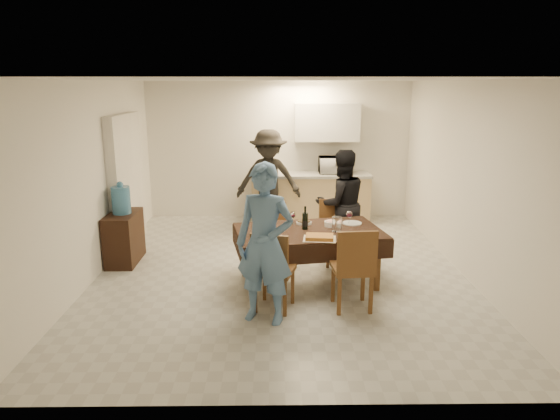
{
  "coord_description": "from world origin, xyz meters",
  "views": [
    {
      "loc": [
        -0.09,
        -6.56,
        2.56
      ],
      "look_at": [
        -0.01,
        -0.3,
        0.96
      ],
      "focal_mm": 32.0,
      "sensor_mm": 36.0,
      "label": 1
    }
  ],
  "objects": [
    {
      "name": "wine_glass_c",
      "position": [
        0.16,
        -0.12,
        0.81
      ],
      "size": [
        0.08,
        0.08,
        0.17
      ],
      "primitive_type": null,
      "color": "white",
      "rests_on": "dining_table"
    },
    {
      "name": "wine_glass_a",
      "position": [
        -0.19,
        -0.67,
        0.81
      ],
      "size": [
        0.08,
        0.08,
        0.17
      ],
      "primitive_type": null,
      "color": "white",
      "rests_on": "dining_table"
    },
    {
      "name": "ceiling",
      "position": [
        0.0,
        0.0,
        2.6
      ],
      "size": [
        5.0,
        6.0,
        0.02
      ],
      "primitive_type": "cube",
      "color": "white",
      "rests_on": "wall_back"
    },
    {
      "name": "savoury_tart",
      "position": [
        0.46,
        -0.8,
        0.75
      ],
      "size": [
        0.42,
        0.34,
        0.05
      ],
      "primitive_type": "cube",
      "rotation": [
        0.0,
        0.0,
        -0.12
      ],
      "color": "#D2893D",
      "rests_on": "dining_table"
    },
    {
      "name": "stub_partition",
      "position": [
        -2.42,
        1.2,
        1.05
      ],
      "size": [
        0.15,
        1.4,
        2.1
      ],
      "primitive_type": "cube",
      "color": "silver",
      "rests_on": "floor"
    },
    {
      "name": "plate_near_right",
      "position": [
        0.96,
        -0.72,
        0.73
      ],
      "size": [
        0.27,
        0.27,
        0.02
      ],
      "primitive_type": "cylinder",
      "color": "white",
      "rests_on": "dining_table"
    },
    {
      "name": "plate_far_left",
      "position": [
        -0.24,
        -0.12,
        0.73
      ],
      "size": [
        0.24,
        0.24,
        0.01
      ],
      "primitive_type": "cylinder",
      "color": "white",
      "rests_on": "dining_table"
    },
    {
      "name": "microwave",
      "position": [
        1.04,
        2.68,
        1.07
      ],
      "size": [
        0.56,
        0.38,
        0.31
      ],
      "primitive_type": "imported",
      "rotation": [
        0.0,
        0.0,
        3.14
      ],
      "color": "silver",
      "rests_on": "kitchen_worktop"
    },
    {
      "name": "person_kitchen",
      "position": [
        -0.19,
        2.23,
        0.89
      ],
      "size": [
        1.14,
        0.66,
        1.77
      ],
      "primitive_type": "imported",
      "color": "black",
      "rests_on": "floor"
    },
    {
      "name": "plate_far_right",
      "position": [
        0.96,
        -0.12,
        0.73
      ],
      "size": [
        0.26,
        0.26,
        0.01
      ],
      "primitive_type": "cylinder",
      "color": "white",
      "rests_on": "dining_table"
    },
    {
      "name": "chair_near_left",
      "position": [
        -0.09,
        -1.26,
        0.58
      ],
      "size": [
        0.54,
        0.55,
        0.52
      ],
      "rotation": [
        0.0,
        0.0,
        -0.29
      ],
      "color": "brown",
      "rests_on": "floor"
    },
    {
      "name": "kitchen_base_cabinet",
      "position": [
        0.6,
        2.68,
        0.43
      ],
      "size": [
        2.2,
        0.6,
        0.86
      ],
      "primitive_type": "cube",
      "color": "tan",
      "rests_on": "floor"
    },
    {
      "name": "person_far",
      "position": [
        0.91,
        0.63,
        0.81
      ],
      "size": [
        0.92,
        0.79,
        1.63
      ],
      "primitive_type": "imported",
      "rotation": [
        0.0,
        0.0,
        3.4
      ],
      "color": "black",
      "rests_on": "floor"
    },
    {
      "name": "upper_cabinet",
      "position": [
        0.9,
        2.82,
        1.85
      ],
      "size": [
        1.2,
        0.34,
        0.7
      ],
      "primitive_type": "cube",
      "color": "silver",
      "rests_on": "wall_back"
    },
    {
      "name": "chair_far_right",
      "position": [
        0.81,
        0.24,
        0.57
      ],
      "size": [
        0.49,
        0.49,
        0.5
      ],
      "rotation": [
        0.0,
        0.0,
        3.32
      ],
      "color": "brown",
      "rests_on": "floor"
    },
    {
      "name": "mushroom_dish",
      "position": [
        0.31,
        -0.14,
        0.74
      ],
      "size": [
        0.19,
        0.19,
        0.03
      ],
      "primitive_type": "cylinder",
      "color": "white",
      "rests_on": "dining_table"
    },
    {
      "name": "wall_front",
      "position": [
        0.0,
        -3.0,
        1.3
      ],
      "size": [
        5.0,
        0.02,
        2.6
      ],
      "primitive_type": "cube",
      "color": "white",
      "rests_on": "floor"
    },
    {
      "name": "water_jug",
      "position": [
        -2.28,
        0.41,
        0.93
      ],
      "size": [
        0.26,
        0.26,
        0.39
      ],
      "primitive_type": "cylinder",
      "color": "#478CC4",
      "rests_on": "console"
    },
    {
      "name": "chair_near_right",
      "position": [
        0.81,
        -1.26,
        0.61
      ],
      "size": [
        0.48,
        0.48,
        0.54
      ],
      "rotation": [
        0.0,
        0.0,
        0.08
      ],
      "color": "brown",
      "rests_on": "floor"
    },
    {
      "name": "salad_bowl",
      "position": [
        0.66,
        -0.24,
        0.76
      ],
      "size": [
        0.17,
        0.17,
        0.07
      ],
      "primitive_type": "cylinder",
      "color": "white",
      "rests_on": "dining_table"
    },
    {
      "name": "chair_far_left",
      "position": [
        -0.09,
        0.25,
        0.54
      ],
      "size": [
        0.45,
        0.45,
        0.48
      ],
      "rotation": [
        0.0,
        0.0,
        3.27
      ],
      "color": "brown",
      "rests_on": "floor"
    },
    {
      "name": "dining_table",
      "position": [
        0.36,
        -0.42,
        0.69
      ],
      "size": [
        2.01,
        1.39,
        0.72
      ],
      "rotation": [
        0.0,
        0.0,
        0.18
      ],
      "color": "black",
      "rests_on": "floor"
    },
    {
      "name": "person_near",
      "position": [
        -0.19,
        -1.47,
        0.88
      ],
      "size": [
        0.74,
        0.61,
        1.76
      ],
      "primitive_type": "imported",
      "rotation": [
        0.0,
        0.0,
        -0.33
      ],
      "color": "#567DAE",
      "rests_on": "floor"
    },
    {
      "name": "kitchen_worktop",
      "position": [
        0.6,
        2.68,
        0.89
      ],
      "size": [
        2.24,
        0.64,
        0.05
      ],
      "primitive_type": "cube",
      "color": "#999995",
      "rests_on": "kitchen_base_cabinet"
    },
    {
      "name": "floor",
      "position": [
        0.0,
        0.0,
        0.0
      ],
      "size": [
        5.0,
        6.0,
        0.02
      ],
      "primitive_type": "cube",
      "color": "#BCBCB7",
      "rests_on": "ground"
    },
    {
      "name": "console",
      "position": [
        -2.28,
        0.41,
        0.37
      ],
      "size": [
        0.4,
        0.8,
        0.74
      ],
      "primitive_type": "cube",
      "color": "black",
      "rests_on": "floor"
    },
    {
      "name": "wine_bottle",
      "position": [
        0.31,
        -0.37,
        0.88
      ],
      "size": [
        0.08,
        0.08,
        0.31
      ],
      "primitive_type": null,
      "color": "black",
      "rests_on": "dining_table"
    },
    {
      "name": "plate_near_left",
      "position": [
        -0.24,
        -0.72,
        0.73
      ],
      "size": [
        0.26,
        0.26,
        0.02
      ],
      "primitive_type": "cylinder",
      "color": "white",
      "rests_on": "dining_table"
    },
    {
      "name": "wall_left",
      "position": [
        -2.5,
        0.0,
        1.3
      ],
      "size": [
        0.02,
        6.0,
        2.6
      ],
      "primitive_type": "cube",
      "color": "white",
      "rests_on": "floor"
    },
    {
      "name": "water_pitcher",
      "position": [
        0.71,
        -0.47,
        0.82
      ],
      "size": [
        0.12,
        0.12,
        0.19
      ],
      "primitive_type": "cylinder",
      "color": "white",
      "rests_on": "dining_table"
    },
    {
      "name": "wine_glass_b",
      "position": [
        0.91,
        -0.17,
        0.82
      ],
      "size": [
        0.09,
        0.09,
        0.19
      ],
      "primitive_type": null,
      "color": "white",
      "rests_on": "dining_table"
    },
    {
      "name": "wall_right",
      "position": [
        2.5,
        0.0,
        1.3
      ],
      "size": [
        0.02,
        6.0,
        2.6
      ],
      "primitive_type": "cube",
      "color": "white",
      "rests_on": "floor"
    },
    {
      "name": "wall_back",
      "position": [
        0.0,
        3.0,
        1.3
      ],
      "size": [
        5.0,
        0.02,
        2.6
      ],
      "primitive_type": "cube",
      "color": "white",
      "rests_on": "floor"
    }
  ]
}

